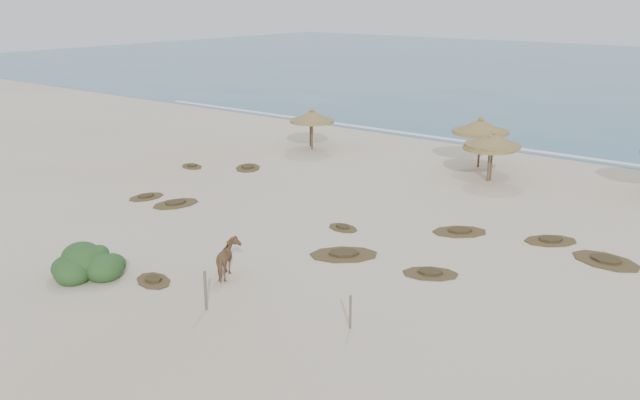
% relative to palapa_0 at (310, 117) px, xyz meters
% --- Properties ---
extents(ground, '(160.00, 160.00, 0.00)m').
position_rel_palapa_0_xyz_m(ground, '(12.46, -18.31, -1.93)').
color(ground, beige).
rests_on(ground, ground).
extents(foam_line, '(70.00, 0.60, 0.01)m').
position_rel_palapa_0_xyz_m(foam_line, '(12.46, 7.69, -1.93)').
color(foam_line, silver).
rests_on(foam_line, ground).
extents(palapa_0, '(3.42, 3.42, 2.49)m').
position_rel_palapa_0_xyz_m(palapa_0, '(0.00, 0.00, 0.00)').
color(palapa_0, brown).
rests_on(palapa_0, ground).
extents(palapa_1, '(3.53, 3.53, 2.75)m').
position_rel_palapa_0_xyz_m(palapa_1, '(0.80, -0.80, 0.21)').
color(palapa_1, brown).
rests_on(palapa_1, ground).
extents(palapa_2, '(3.97, 3.97, 3.07)m').
position_rel_palapa_0_xyz_m(palapa_2, '(11.50, 1.54, 0.45)').
color(palapa_2, brown).
rests_on(palapa_2, ground).
extents(palapa_3, '(3.35, 3.35, 2.68)m').
position_rel_palapa_0_xyz_m(palapa_3, '(13.38, -1.11, 0.15)').
color(palapa_3, brown).
rests_on(palapa_3, ground).
extents(palapa_4, '(3.75, 3.75, 2.85)m').
position_rel_palapa_0_xyz_m(palapa_4, '(13.42, -0.88, 0.28)').
color(palapa_4, brown).
rests_on(palapa_4, ground).
extents(horse, '(1.52, 1.75, 1.36)m').
position_rel_palapa_0_xyz_m(horse, '(12.06, -19.50, -1.25)').
color(horse, olive).
rests_on(horse, ground).
extents(fence_post_near, '(0.11, 0.11, 1.34)m').
position_rel_palapa_0_xyz_m(fence_post_near, '(13.46, -21.91, -1.26)').
color(fence_post_near, brown).
rests_on(fence_post_near, ground).
extents(fence_post_far, '(0.10, 0.10, 1.10)m').
position_rel_palapa_0_xyz_m(fence_post_far, '(17.93, -20.08, -1.38)').
color(fence_post_far, brown).
rests_on(fence_post_far, ground).
extents(bush, '(2.94, 2.59, 1.32)m').
position_rel_palapa_0_xyz_m(bush, '(7.86, -22.60, -1.50)').
color(bush, '#2D5323').
rests_on(bush, ground).
extents(scrub_0, '(1.33, 1.95, 0.16)m').
position_rel_palapa_0_xyz_m(scrub_0, '(1.40, -14.78, -1.88)').
color(scrub_0, '#513E23').
rests_on(scrub_0, ground).
extents(scrub_1, '(1.94, 2.60, 0.16)m').
position_rel_palapa_0_xyz_m(scrub_1, '(3.47, -14.64, -1.88)').
color(scrub_1, '#513E23').
rests_on(scrub_1, ground).
extents(scrub_2, '(1.67, 1.25, 0.16)m').
position_rel_palapa_0_xyz_m(scrub_2, '(12.04, -12.54, -1.88)').
color(scrub_2, '#513E23').
rests_on(scrub_2, ground).
extents(scrub_3, '(2.78, 2.74, 0.16)m').
position_rel_palapa_0_xyz_m(scrub_3, '(16.28, -9.83, -1.88)').
color(scrub_3, '#513E23').
rests_on(scrub_3, ground).
extents(scrub_4, '(2.45, 2.19, 0.16)m').
position_rel_palapa_0_xyz_m(scrub_4, '(17.68, -14.75, -1.88)').
color(scrub_4, '#513E23').
rests_on(scrub_4, ground).
extents(scrub_5, '(3.02, 2.30, 0.16)m').
position_rel_palapa_0_xyz_m(scrub_5, '(22.31, -9.45, -1.88)').
color(scrub_5, '#513E23').
rests_on(scrub_5, ground).
extents(scrub_6, '(2.45, 2.57, 0.16)m').
position_rel_palapa_0_xyz_m(scrub_6, '(1.13, -7.17, -1.88)').
color(scrub_6, '#513E23').
rests_on(scrub_6, ground).
extents(scrub_7, '(2.58, 2.57, 0.16)m').
position_rel_palapa_0_xyz_m(scrub_7, '(19.78, -8.53, -1.88)').
color(scrub_7, '#513E23').
rests_on(scrub_7, ground).
extents(scrub_8, '(1.90, 1.54, 0.16)m').
position_rel_palapa_0_xyz_m(scrub_8, '(-1.71, -8.98, -1.88)').
color(scrub_8, '#513E23').
rests_on(scrub_8, ground).
extents(scrub_9, '(3.19, 3.13, 0.16)m').
position_rel_palapa_0_xyz_m(scrub_9, '(14.02, -15.14, -1.88)').
color(scrub_9, '#513E23').
rests_on(scrub_9, ground).
extents(scrub_11, '(1.96, 1.58, 0.16)m').
position_rel_palapa_0_xyz_m(scrub_11, '(10.26, -21.48, -1.88)').
color(scrub_11, '#513E23').
rests_on(scrub_11, ground).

